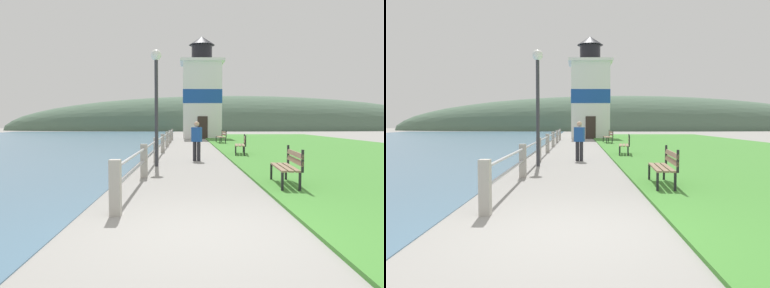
# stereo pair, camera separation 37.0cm
# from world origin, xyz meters

# --- Properties ---
(ground_plane) EXTENTS (160.00, 160.00, 0.00)m
(ground_plane) POSITION_xyz_m (0.00, 0.00, 0.00)
(ground_plane) COLOR gray
(grass_verge) EXTENTS (12.00, 45.98, 0.06)m
(grass_verge) POSITION_xyz_m (7.49, 15.33, 0.03)
(grass_verge) COLOR #428433
(grass_verge) RESTS_ON ground_plane
(seawall_railing) EXTENTS (0.18, 25.23, 0.92)m
(seawall_railing) POSITION_xyz_m (-1.39, 13.53, 0.54)
(seawall_railing) COLOR #A8A399
(seawall_railing) RESTS_ON ground_plane
(park_bench_near) EXTENTS (0.59, 1.65, 0.94)m
(park_bench_near) POSITION_xyz_m (2.15, 3.61, 0.54)
(park_bench_near) COLOR #846B51
(park_bench_near) RESTS_ON ground_plane
(park_bench_midway) EXTENTS (0.67, 1.67, 0.94)m
(park_bench_midway) POSITION_xyz_m (2.30, 11.85, 0.54)
(park_bench_midway) COLOR #846B51
(park_bench_midway) RESTS_ON ground_plane
(park_bench_far) EXTENTS (0.57, 1.98, 0.94)m
(park_bench_far) POSITION_xyz_m (2.27, 20.86, 0.54)
(park_bench_far) COLOR #846B51
(park_bench_far) RESTS_ON ground_plane
(lighthouse) EXTENTS (3.97, 3.97, 9.35)m
(lighthouse) POSITION_xyz_m (1.25, 29.86, 4.04)
(lighthouse) COLOR white
(lighthouse) RESTS_ON ground_plane
(person_strolling) EXTENTS (0.43, 0.33, 1.54)m
(person_strolling) POSITION_xyz_m (0.18, 9.44, 0.83)
(person_strolling) COLOR #28282D
(person_strolling) RESTS_ON ground_plane
(lamp_post) EXTENTS (0.36, 0.36, 3.96)m
(lamp_post) POSITION_xyz_m (-1.24, 7.73, 2.74)
(lamp_post) COLOR #333338
(lamp_post) RESTS_ON ground_plane
(distant_hillside) EXTENTS (80.00, 16.00, 12.00)m
(distant_hillside) POSITION_xyz_m (8.00, 60.65, 0.00)
(distant_hillside) COLOR #4C6651
(distant_hillside) RESTS_ON ground_plane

